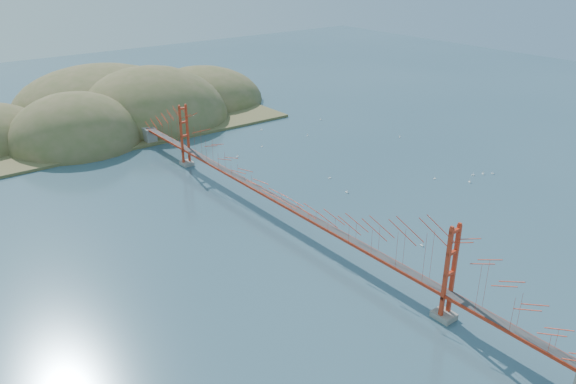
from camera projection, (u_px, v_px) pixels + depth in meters
ground at (282, 222)px, 84.44m from camera, size 320.00×320.00×0.00m
bridge at (281, 178)px, 81.74m from camera, size 2.20×94.40×12.00m
far_headlands at (119, 118)px, 135.36m from camera, size 84.00×58.00×25.00m
sailboat_3 at (262, 146)px, 115.65m from camera, size 0.52×0.45×0.59m
sailboat_13 at (483, 173)px, 101.93m from camera, size 0.67×0.67×0.71m
sailboat_5 at (493, 173)px, 102.06m from camera, size 0.58×0.60×0.68m
sailboat_15 at (321, 119)px, 133.38m from camera, size 0.56×0.60×0.68m
sailboat_12 at (238, 156)px, 110.25m from camera, size 0.60×0.52×0.69m
sailboat_11 at (473, 175)px, 101.34m from camera, size 0.64×0.64×0.66m
sailboat_16 at (330, 178)px, 100.03m from camera, size 0.56×0.52×0.63m
sailboat_10 at (422, 245)px, 77.60m from camera, size 0.45×0.56×0.66m
sailboat_8 at (307, 135)px, 122.35m from camera, size 0.57×0.57×0.60m
sailboat_17 at (400, 137)px, 121.34m from camera, size 0.58×0.54×0.65m
sailboat_7 at (261, 130)px, 126.02m from camera, size 0.59×0.53×0.66m
sailboat_14 at (470, 181)px, 98.38m from camera, size 0.65×0.65×0.73m
sailboat_0 at (347, 192)px, 94.24m from camera, size 0.55×0.64×0.74m
sailboat_2 at (435, 178)px, 99.75m from camera, size 0.53×0.50×0.60m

